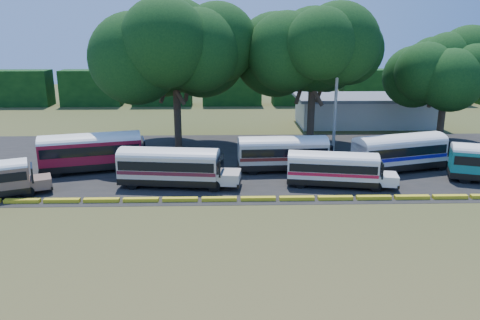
{
  "coord_description": "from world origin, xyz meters",
  "views": [
    {
      "loc": [
        -0.82,
        -32.81,
        12.83
      ],
      "look_at": [
        0.24,
        6.0,
        1.86
      ],
      "focal_mm": 35.0,
      "sensor_mm": 36.0,
      "label": 1
    }
  ],
  "objects_px": {
    "bus_white_red": "(335,167)",
    "tree_west": "(175,45)",
    "bus_red": "(94,150)",
    "bus_cream_west": "(172,165)"
  },
  "relations": [
    {
      "from": "bus_cream_west",
      "to": "tree_west",
      "type": "height_order",
      "value": "tree_west"
    },
    {
      "from": "bus_red",
      "to": "bus_cream_west",
      "type": "bearing_deg",
      "value": -45.65
    },
    {
      "from": "bus_white_red",
      "to": "tree_west",
      "type": "xyz_separation_m",
      "value": [
        -14.39,
        13.75,
        9.45
      ]
    },
    {
      "from": "bus_red",
      "to": "bus_white_red",
      "type": "bearing_deg",
      "value": -27.86
    },
    {
      "from": "bus_cream_west",
      "to": "bus_white_red",
      "type": "distance_m",
      "value": 13.58
    },
    {
      "from": "bus_cream_west",
      "to": "tree_west",
      "type": "relative_size",
      "value": 0.65
    },
    {
      "from": "bus_red",
      "to": "bus_cream_west",
      "type": "distance_m",
      "value": 8.93
    },
    {
      "from": "bus_white_red",
      "to": "tree_west",
      "type": "distance_m",
      "value": 22.03
    },
    {
      "from": "bus_cream_west",
      "to": "tree_west",
      "type": "distance_m",
      "value": 16.28
    },
    {
      "from": "bus_red",
      "to": "bus_cream_west",
      "type": "xyz_separation_m",
      "value": [
        7.66,
        -4.59,
        -0.19
      ]
    }
  ]
}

